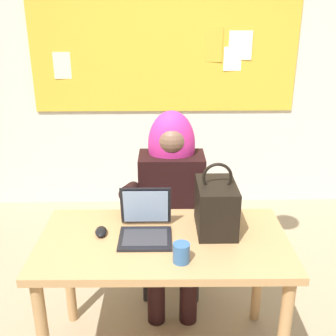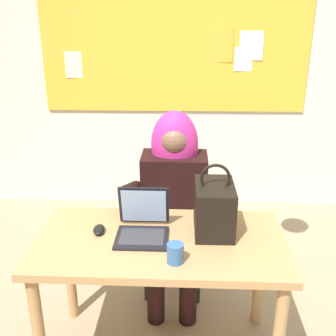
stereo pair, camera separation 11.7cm
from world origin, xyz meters
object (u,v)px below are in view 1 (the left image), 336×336
Objects in this scene: handbag at (216,206)px; coffee_mug at (181,253)px; chair_at_desk at (172,216)px; computer_mouse at (101,232)px; desk_main at (164,257)px; person_costumed at (172,193)px; laptop at (145,226)px.

coffee_mug is (-0.20, -0.30, -0.09)m from handbag.
chair_at_desk is 0.79m from computer_mouse.
computer_mouse is 0.61m from handbag.
desk_main is at bearing -2.69° from chair_at_desk.
person_costumed is at bearing 0.59° from chair_at_desk.
computer_mouse is at bearing 147.79° from coffee_mug.
handbag is (0.21, -0.60, 0.37)m from chair_at_desk.
handbag is (0.37, 0.05, 0.08)m from laptop.
laptop is (-0.09, 0.05, 0.16)m from desk_main.
handbag is at bearing -0.83° from computer_mouse.
laptop is 2.96× the size of coffee_mug.
laptop is 0.30m from coffee_mug.
chair_at_desk reaches higher than coffee_mug.
chair_at_desk is at bearing 53.75° from computer_mouse.
person_costumed reaches higher than handbag.
computer_mouse is at bearing -36.16° from person_costumed.
laptop is at bearing -6.75° from computer_mouse.
desk_main is 12.39× the size of computer_mouse.
chair_at_desk is at bearing 178.74° from person_costumed.
chair_at_desk is 0.73m from laptop.
computer_mouse is 0.28× the size of handbag.
handbag reaches higher than desk_main.
desk_main is 1.42× the size of chair_at_desk.
laptop is 0.23m from computer_mouse.
handbag reaches higher than chair_at_desk.
desk_main is 0.38m from handbag.
handbag is at bearing 22.20° from chair_at_desk.
person_costumed reaches higher than computer_mouse.
desk_main is 0.27m from coffee_mug.
computer_mouse is at bearing -28.65° from chair_at_desk.
desk_main is at bearing -14.52° from computer_mouse.
handbag is 3.98× the size of coffee_mug.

